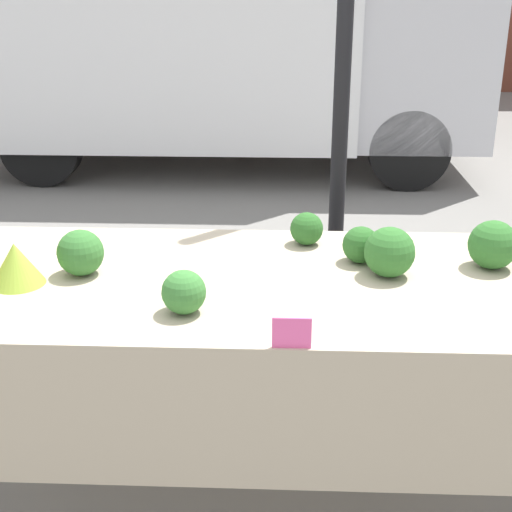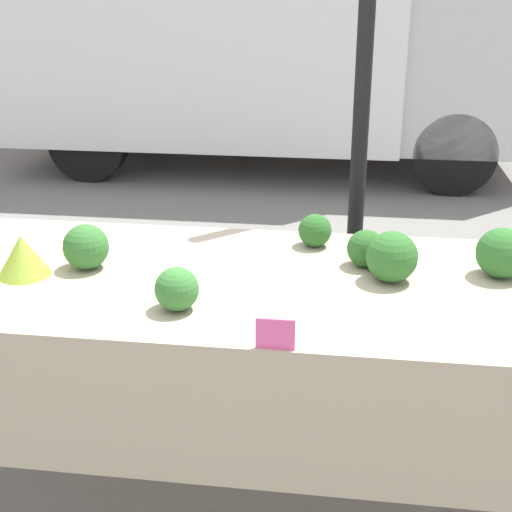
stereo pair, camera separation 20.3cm
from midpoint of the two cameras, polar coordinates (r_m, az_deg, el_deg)
ground_plane at (r=2.77m, az=2.19°, el=-17.06°), size 40.00×40.00×0.00m
tent_pole at (r=3.08m, az=10.55°, el=14.41°), size 0.07×0.07×2.72m
parked_truck at (r=6.95m, az=0.91°, el=19.56°), size 4.60×2.26×2.79m
market_table at (r=2.33m, az=2.28°, el=-4.36°), size 2.39×0.95×0.79m
romanesco_head at (r=2.45m, az=-15.94°, el=0.00°), size 0.18×0.18×0.14m
broccoli_head_0 at (r=2.45m, az=-11.17°, el=0.69°), size 0.15×0.15×0.15m
broccoli_head_1 at (r=2.47m, az=11.11°, el=0.56°), size 0.13×0.13×0.13m
broccoli_head_2 at (r=2.12m, az=-3.64°, el=-2.71°), size 0.13×0.13×0.13m
broccoli_head_3 at (r=2.63m, az=6.95°, el=2.01°), size 0.12×0.12×0.12m
broccoli_head_5 at (r=2.37m, az=13.24°, el=-0.10°), size 0.17×0.17×0.17m
broccoli_head_6 at (r=2.51m, az=21.28°, el=0.19°), size 0.17×0.17×0.17m
price_sign at (r=1.91m, az=4.61°, el=-6.32°), size 0.11×0.01×0.09m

